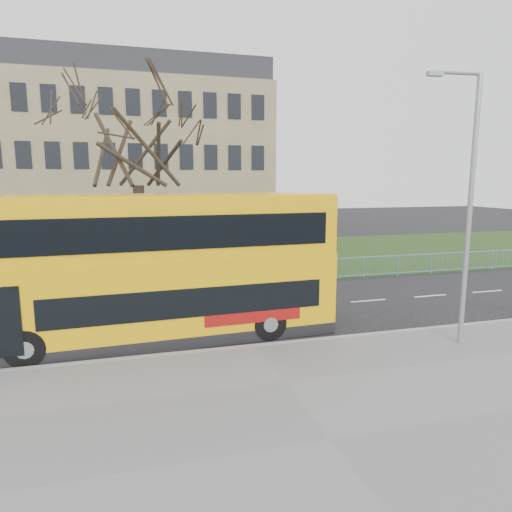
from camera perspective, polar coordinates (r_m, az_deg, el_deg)
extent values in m
plane|color=black|center=(15.35, -1.51, -9.53)|extent=(120.00, 120.00, 0.00)
cube|color=slate|center=(9.51, 9.17, -21.98)|extent=(80.00, 10.50, 0.12)
cube|color=gray|center=(13.91, 0.07, -11.27)|extent=(80.00, 0.20, 0.14)
cube|color=#243D16|center=(29.02, -8.36, -0.43)|extent=(80.00, 15.40, 0.08)
cube|color=#7C6D4F|center=(49.14, -17.60, 11.42)|extent=(30.00, 15.00, 14.00)
cube|color=#EAAE09|center=(14.69, -11.45, -5.00)|extent=(10.85, 3.03, 2.00)
cube|color=#EAAE09|center=(14.45, -11.60, -0.51)|extent=(10.85, 3.03, 0.34)
cube|color=#EAAE09|center=(14.30, -11.74, 3.71)|extent=(10.80, 2.98, 1.79)
cube|color=black|center=(13.52, -8.22, -5.85)|extent=(8.29, 0.40, 0.87)
cube|color=black|center=(13.06, -11.11, 2.80)|extent=(9.88, 0.47, 0.97)
cylinder|color=black|center=(13.94, -26.88, -10.28)|extent=(1.08, 0.33, 1.06)
cylinder|color=black|center=(14.52, 1.68, -8.44)|extent=(1.08, 0.33, 1.06)
cylinder|color=gray|center=(14.62, 25.11, 4.67)|extent=(0.16, 0.16, 7.76)
cylinder|color=gray|center=(14.49, 23.93, 20.18)|extent=(1.36, 0.22, 0.10)
cube|color=gray|center=(14.13, 21.48, 20.42)|extent=(0.45, 0.21, 0.12)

